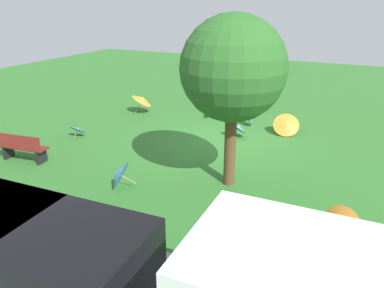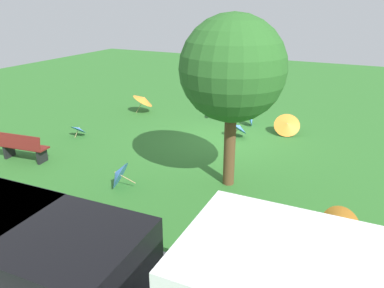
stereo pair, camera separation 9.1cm
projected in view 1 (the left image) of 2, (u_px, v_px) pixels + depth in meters
ground at (219, 142)px, 13.32m from camera, size 40.00×40.00×0.00m
van_dark at (7, 247)px, 6.20m from camera, size 4.67×2.28×1.53m
park_bench at (22, 147)px, 11.56m from camera, size 1.65×0.67×0.90m
shade_tree at (233, 69)px, 9.20m from camera, size 2.67×2.67×4.48m
parasol_orange_1 at (143, 99)px, 16.49m from camera, size 1.26×1.27×0.93m
parasol_blue_0 at (78, 129)px, 13.73m from camera, size 0.65×0.60×0.50m
parasol_orange_2 at (286, 124)px, 13.85m from camera, size 1.10×0.97×0.80m
parasol_blue_2 at (118, 174)px, 9.98m from camera, size 0.81×0.88×0.77m
parasol_orange_3 at (339, 228)px, 7.51m from camera, size 0.97×0.87×0.91m
parasol_blue_3 at (250, 117)px, 14.96m from camera, size 0.64×0.72×0.64m
parasol_blue_4 at (238, 127)px, 13.64m from camera, size 0.93×0.92×0.65m
parasol_purple_0 at (211, 108)px, 15.94m from camera, size 0.74×0.83×0.80m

